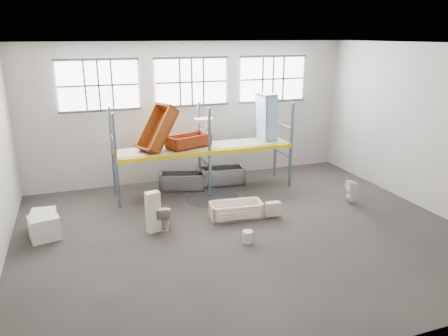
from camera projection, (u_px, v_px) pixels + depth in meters
name	position (u px, v px, depth m)	size (l,w,h in m)	color
floor	(242.00, 233.00, 11.74)	(12.00, 10.00, 0.10)	#413A37
ceiling	(245.00, 42.00, 10.20)	(12.00, 10.00, 0.10)	silver
wall_back	(191.00, 112.00, 15.51)	(12.00, 0.10, 5.00)	#ACA8A0
wall_front	(369.00, 221.00, 6.44)	(12.00, 0.10, 5.00)	beige
wall_right	(427.00, 128.00, 12.91)	(0.10, 10.00, 5.00)	#A19D96
window_left	(99.00, 85.00, 14.05)	(2.60, 0.04, 1.60)	white
window_mid	(192.00, 82.00, 15.08)	(2.60, 0.04, 1.60)	white
window_right	(273.00, 79.00, 16.10)	(2.60, 0.04, 1.60)	white
rack_upright_la	(116.00, 162.00, 12.91)	(0.08, 0.08, 3.00)	slate
rack_upright_lb	(112.00, 152.00, 13.99)	(0.08, 0.08, 3.00)	slate
rack_upright_ma	(210.00, 153.00, 13.88)	(0.08, 0.08, 3.00)	slate
rack_upright_mb	(199.00, 145.00, 14.95)	(0.08, 0.08, 3.00)	slate
rack_upright_ra	(291.00, 145.00, 14.84)	(0.08, 0.08, 3.00)	slate
rack_upright_rb	(276.00, 138.00, 15.92)	(0.08, 0.08, 3.00)	slate
rack_beam_front	(210.00, 153.00, 13.88)	(6.00, 0.10, 0.14)	yellow
rack_beam_back	(199.00, 145.00, 14.95)	(6.00, 0.10, 0.14)	yellow
shelf_deck	(204.00, 146.00, 14.39)	(5.90, 1.10, 0.03)	gray
wet_patch	(212.00, 198.00, 14.15)	(1.80, 1.80, 0.00)	black
bathtub_beige	(236.00, 210.00, 12.58)	(1.55, 0.73, 0.46)	#F4E2CB
cistern_spare	(273.00, 209.00, 12.54)	(0.43, 0.21, 0.41)	beige
sink_in_tub	(243.00, 214.00, 12.46)	(0.40, 0.40, 0.14)	beige
toilet_beige	(164.00, 216.00, 11.87)	(0.38, 0.67, 0.68)	beige
cistern_tall	(153.00, 212.00, 11.58)	(0.37, 0.24, 1.15)	beige
toilet_white	(352.00, 192.00, 13.59)	(0.35, 0.36, 0.78)	white
steel_tub_left	(182.00, 181.00, 14.89)	(1.57, 0.73, 0.57)	#9CA1A4
steel_tub_right	(220.00, 176.00, 15.39)	(1.67, 0.78, 0.61)	#A1A3A8
rust_tub_flat	(189.00, 141.00, 14.13)	(1.44, 0.68, 0.41)	maroon
rust_tub_tilted	(157.00, 129.00, 13.68)	(1.65, 0.77, 0.46)	#7C360C
sink_on_shelf	(204.00, 133.00, 14.05)	(0.61, 0.47, 0.54)	white
blue_tub_upright	(266.00, 117.00, 15.07)	(1.68, 0.79, 0.47)	#87B3D6
bucket	(248.00, 237.00, 11.06)	(0.27, 0.27, 0.32)	beige
carton_near	(45.00, 228.00, 11.23)	(0.73, 0.63, 0.63)	silver
carton_far	(44.00, 220.00, 11.83)	(0.64, 0.64, 0.53)	silver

